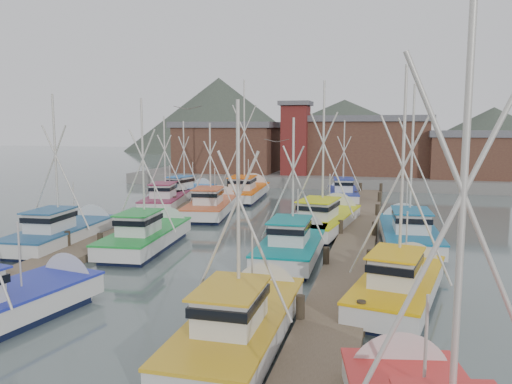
% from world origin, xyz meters
% --- Properties ---
extents(ground, '(260.00, 260.00, 0.00)m').
position_xyz_m(ground, '(0.00, 0.00, 0.00)').
color(ground, '#536360').
rests_on(ground, ground).
extents(dock_left, '(2.30, 46.00, 1.50)m').
position_xyz_m(dock_left, '(-7.00, 4.04, 0.21)').
color(dock_left, brown).
rests_on(dock_left, ground).
extents(dock_right, '(2.30, 46.00, 1.50)m').
position_xyz_m(dock_right, '(7.00, 4.04, 0.21)').
color(dock_right, brown).
rests_on(dock_right, ground).
extents(quay, '(44.00, 16.00, 1.20)m').
position_xyz_m(quay, '(0.00, 37.00, 0.60)').
color(quay, gray).
rests_on(quay, ground).
extents(shed_left, '(12.72, 8.48, 6.20)m').
position_xyz_m(shed_left, '(-11.00, 35.00, 4.34)').
color(shed_left, brown).
rests_on(shed_left, quay).
extents(shed_center, '(14.84, 9.54, 6.90)m').
position_xyz_m(shed_center, '(6.00, 37.00, 4.69)').
color(shed_center, brown).
rests_on(shed_center, quay).
extents(shed_right, '(8.48, 6.36, 5.20)m').
position_xyz_m(shed_right, '(17.00, 34.00, 3.84)').
color(shed_right, brown).
rests_on(shed_right, quay).
extents(lookout_tower, '(3.60, 3.60, 8.50)m').
position_xyz_m(lookout_tower, '(-2.00, 33.00, 5.55)').
color(lookout_tower, maroon).
rests_on(lookout_tower, quay).
extents(distant_hills, '(175.00, 140.00, 42.00)m').
position_xyz_m(distant_hills, '(-12.76, 122.59, 0.00)').
color(distant_hills, '#475043').
rests_on(distant_hills, ground).
extents(boat_1, '(3.33, 8.57, 8.27)m').
position_xyz_m(boat_1, '(4.45, -10.35, 0.68)').
color(boat_1, black).
rests_on(boat_1, ground).
extents(boat_4, '(3.62, 9.01, 9.05)m').
position_xyz_m(boat_4, '(-4.32, 0.38, 0.68)').
color(boat_4, black).
rests_on(boat_4, ground).
extents(boat_5, '(3.29, 9.07, 8.02)m').
position_xyz_m(boat_5, '(4.03, 0.49, 0.68)').
color(boat_5, black).
rests_on(boat_5, ground).
extents(boat_6, '(3.82, 9.10, 9.36)m').
position_xyz_m(boat_6, '(-9.42, -0.16, 0.69)').
color(boat_6, black).
rests_on(boat_6, ground).
extents(boat_7, '(4.00, 8.57, 9.69)m').
position_xyz_m(boat_7, '(9.33, -5.12, 0.69)').
color(boat_7, black).
rests_on(boat_7, ground).
extents(boat_8, '(4.28, 9.73, 7.92)m').
position_xyz_m(boat_8, '(-4.54, 11.44, 0.68)').
color(boat_8, black).
rests_on(boat_8, ground).
extents(boat_9, '(4.37, 10.41, 10.62)m').
position_xyz_m(boat_9, '(4.72, 7.84, 0.69)').
color(boat_9, black).
rests_on(boat_9, ground).
extents(boat_10, '(4.37, 9.10, 8.36)m').
position_xyz_m(boat_10, '(-9.33, 13.52, 0.68)').
color(boat_10, black).
rests_on(boat_10, ground).
extents(boat_11, '(4.03, 9.50, 9.96)m').
position_xyz_m(boat_11, '(9.88, 4.97, 0.69)').
color(boat_11, black).
rests_on(boat_11, ground).
extents(boat_12, '(4.79, 10.61, 12.06)m').
position_xyz_m(boat_12, '(-4.46, 20.62, 0.69)').
color(boat_12, black).
rests_on(boat_12, ground).
extents(boat_13, '(3.46, 8.41, 8.03)m').
position_xyz_m(boat_13, '(4.68, 21.01, 0.68)').
color(boat_13, black).
rests_on(boat_13, ground).
extents(boat_14, '(3.75, 8.42, 7.95)m').
position_xyz_m(boat_14, '(-9.73, 18.94, 0.68)').
color(boat_14, black).
rests_on(boat_14, ground).
extents(gull_near, '(1.54, 0.60, 0.24)m').
position_xyz_m(gull_near, '(-1.55, -0.37, 7.76)').
color(gull_near, gray).
rests_on(gull_near, ground).
extents(gull_far, '(1.55, 0.63, 0.24)m').
position_xyz_m(gull_far, '(2.08, 4.71, 5.95)').
color(gull_far, gray).
rests_on(gull_far, ground).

